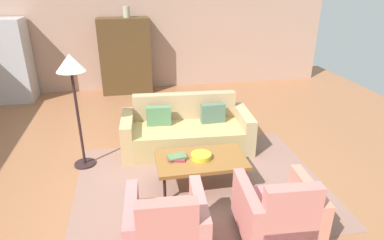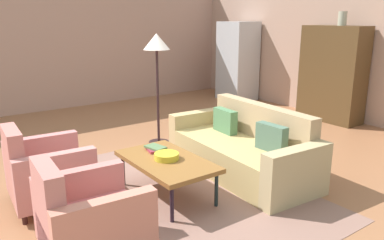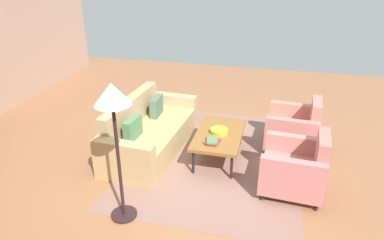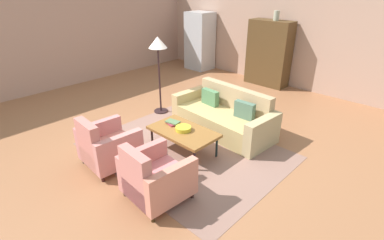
# 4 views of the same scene
# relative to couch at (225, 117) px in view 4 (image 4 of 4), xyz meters

# --- Properties ---
(ground_plane) EXTENTS (11.12, 11.12, 0.00)m
(ground_plane) POSITION_rel_couch_xyz_m (-0.40, -0.88, -0.29)
(ground_plane) COLOR #9B6441
(wall_back) EXTENTS (9.26, 0.12, 2.80)m
(wall_back) POSITION_rel_couch_xyz_m (-0.40, 3.50, 1.11)
(wall_back) COLOR tan
(wall_back) RESTS_ON ground
(wall_left) EXTENTS (0.12, 8.75, 2.80)m
(wall_left) POSITION_rel_couch_xyz_m (-5.03, -0.88, 1.11)
(wall_left) COLOR tan
(wall_left) RESTS_ON ground
(area_rug) EXTENTS (3.40, 2.60, 0.01)m
(area_rug) POSITION_rel_couch_xyz_m (-0.01, -1.14, -0.28)
(area_rug) COLOR #8C6659
(area_rug) RESTS_ON ground
(couch) EXTENTS (2.15, 1.03, 0.86)m
(couch) POSITION_rel_couch_xyz_m (0.00, 0.00, 0.00)
(couch) COLOR tan
(couch) RESTS_ON ground
(coffee_table) EXTENTS (1.20, 0.70, 0.43)m
(coffee_table) POSITION_rel_couch_xyz_m (-0.01, -1.19, 0.11)
(coffee_table) COLOR black
(coffee_table) RESTS_ON ground
(armchair_left) EXTENTS (0.85, 0.85, 0.88)m
(armchair_left) POSITION_rel_couch_xyz_m (-0.61, -2.35, 0.06)
(armchair_left) COLOR #332312
(armchair_left) RESTS_ON ground
(armchair_right) EXTENTS (0.85, 0.85, 0.88)m
(armchair_right) POSITION_rel_couch_xyz_m (0.59, -2.35, 0.06)
(armchair_right) COLOR #2D2C21
(armchair_right) RESTS_ON ground
(fruit_bowl) EXTENTS (0.27, 0.27, 0.07)m
(fruit_bowl) POSITION_rel_couch_xyz_m (-0.00, -1.19, 0.18)
(fruit_bowl) COLOR gold
(fruit_bowl) RESTS_ON coffee_table
(book_stack) EXTENTS (0.27, 0.23, 0.05)m
(book_stack) POSITION_rel_couch_xyz_m (-0.32, -1.14, 0.17)
(book_stack) COLOR maroon
(book_stack) RESTS_ON coffee_table
(cabinet) EXTENTS (1.20, 0.51, 1.80)m
(cabinet) POSITION_rel_couch_xyz_m (-0.94, 3.15, 0.61)
(cabinet) COLOR #4E361C
(cabinet) RESTS_ON ground
(vase_tall) EXTENTS (0.16, 0.16, 0.25)m
(vase_tall) POSITION_rel_couch_xyz_m (-0.84, 3.15, 1.64)
(vase_tall) COLOR #A9AA91
(vase_tall) RESTS_ON cabinet
(refrigerator) EXTENTS (0.80, 0.73, 1.85)m
(refrigerator) POSITION_rel_couch_xyz_m (-3.48, 3.05, 0.64)
(refrigerator) COLOR #B7BABF
(refrigerator) RESTS_ON ground
(floor_lamp) EXTENTS (0.40, 0.40, 1.72)m
(floor_lamp) POSITION_rel_couch_xyz_m (-1.64, -0.30, 1.16)
(floor_lamp) COLOR black
(floor_lamp) RESTS_ON ground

